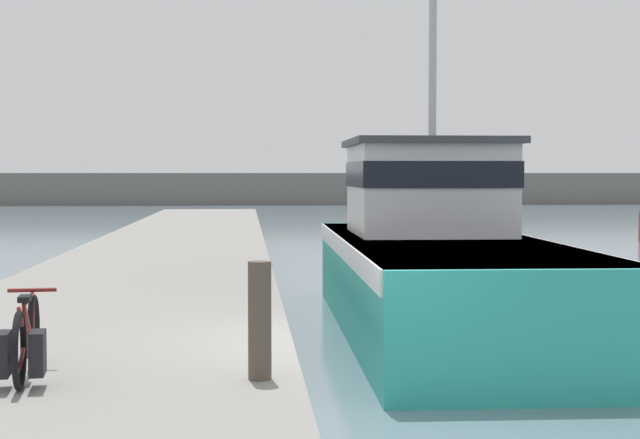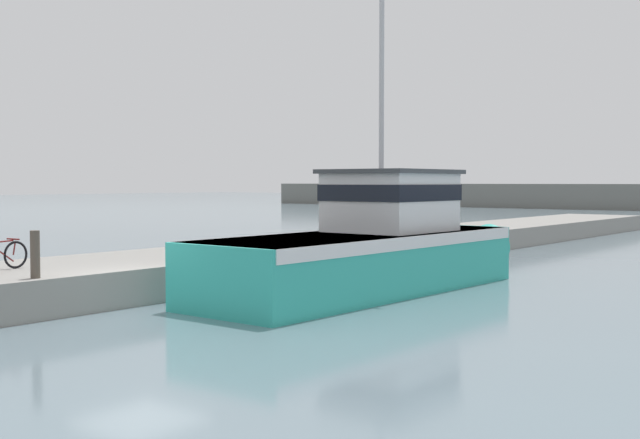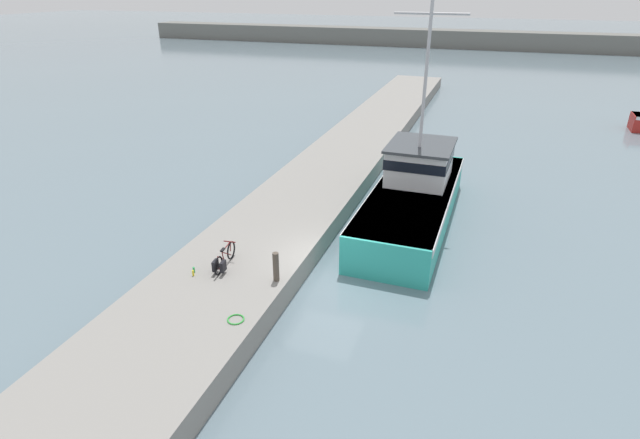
# 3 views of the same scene
# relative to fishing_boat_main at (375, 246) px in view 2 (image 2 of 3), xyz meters

# --- Properties ---
(ground_plane) EXTENTS (320.00, 320.00, 0.00)m
(ground_plane) POSITION_rel_fishing_boat_main_xyz_m (-2.09, -6.43, -1.24)
(ground_plane) COLOR slate
(dock_pier) EXTENTS (4.63, 80.00, 0.89)m
(dock_pier) POSITION_rel_fishing_boat_main_xyz_m (-5.10, -6.43, -0.79)
(dock_pier) COLOR gray
(dock_pier) RESTS_ON ground_plane
(fishing_boat_main) EXTENTS (3.52, 12.74, 10.58)m
(fishing_boat_main) POSITION_rel_fishing_boat_main_xyz_m (0.00, 0.00, 0.00)
(fishing_boat_main) COLOR teal
(fishing_boat_main) RESTS_ON ground_plane
(mooring_post) EXTENTS (0.20, 0.20, 1.03)m
(mooring_post) POSITION_rel_fishing_boat_main_xyz_m (-3.17, -8.35, 0.17)
(mooring_post) COLOR #51473D
(mooring_post) RESTS_ON dock_pier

